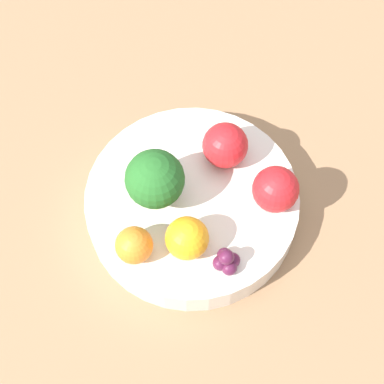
% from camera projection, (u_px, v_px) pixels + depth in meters
% --- Properties ---
extents(ground_plane, '(6.00, 6.00, 0.00)m').
position_uv_depth(ground_plane, '(192.00, 219.00, 0.73)').
color(ground_plane, gray).
extents(table_surface, '(1.20, 1.20, 0.02)m').
position_uv_depth(table_surface, '(192.00, 215.00, 0.72)').
color(table_surface, '#936D4C').
rests_on(table_surface, ground_plane).
extents(bowl, '(0.23, 0.23, 0.04)m').
position_uv_depth(bowl, '(192.00, 204.00, 0.70)').
color(bowl, silver).
rests_on(bowl, table_surface).
extents(broccoli, '(0.06, 0.06, 0.07)m').
position_uv_depth(broccoli, '(155.00, 180.00, 0.64)').
color(broccoli, '#99C17A').
rests_on(broccoli, bowl).
extents(apple_red, '(0.05, 0.05, 0.05)m').
position_uv_depth(apple_red, '(225.00, 145.00, 0.68)').
color(apple_red, red).
rests_on(apple_red, bowl).
extents(apple_green, '(0.05, 0.05, 0.05)m').
position_uv_depth(apple_green, '(276.00, 189.00, 0.66)').
color(apple_green, red).
rests_on(apple_green, bowl).
extents(orange_front, '(0.04, 0.04, 0.04)m').
position_uv_depth(orange_front, '(134.00, 245.00, 0.63)').
color(orange_front, orange).
rests_on(orange_front, bowl).
extents(orange_back, '(0.04, 0.04, 0.04)m').
position_uv_depth(orange_back, '(187.00, 238.00, 0.63)').
color(orange_back, orange).
rests_on(orange_back, bowl).
extents(grape_cluster, '(0.03, 0.03, 0.03)m').
position_uv_depth(grape_cluster, '(226.00, 261.00, 0.64)').
color(grape_cluster, '#511938').
rests_on(grape_cluster, bowl).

